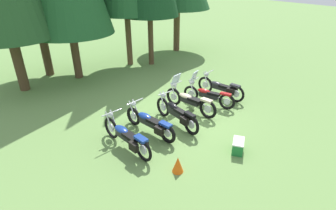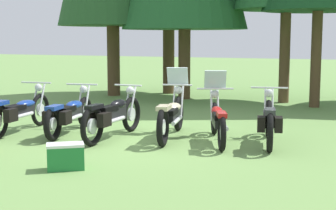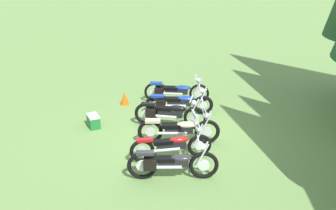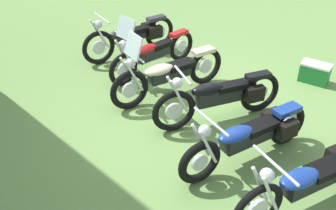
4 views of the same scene
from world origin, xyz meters
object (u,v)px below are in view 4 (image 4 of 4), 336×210
object	(u,v)px
motorcycle_2	(221,96)
motorcycle_5	(132,36)
motorcycle_4	(152,53)
motorcycle_1	(249,136)
motorcycle_0	(314,178)
motorcycle_3	(168,73)
picnic_cooler	(315,73)

from	to	relation	value
motorcycle_2	motorcycle_5	world-z (taller)	same
motorcycle_2	motorcycle_4	world-z (taller)	motorcycle_4
motorcycle_1	motorcycle_0	bearing A→B (deg)	95.41
motorcycle_3	motorcycle_4	distance (m)	0.97
motorcycle_0	motorcycle_5	bearing A→B (deg)	-87.33
motorcycle_2	motorcycle_3	size ratio (longest dim) A/B	0.99
motorcycle_1	motorcycle_3	xyz separation A→B (m)	(2.12, 0.47, 0.04)
motorcycle_0	motorcycle_4	xyz separation A→B (m)	(4.15, 0.77, -0.01)
motorcycle_3	picnic_cooler	world-z (taller)	motorcycle_3
motorcycle_2	motorcycle_5	size ratio (longest dim) A/B	1.05
motorcycle_1	picnic_cooler	size ratio (longest dim) A/B	3.59
motorcycle_0	motorcycle_2	bearing A→B (deg)	-91.47
motorcycle_1	motorcycle_2	world-z (taller)	motorcycle_2
motorcycle_4	picnic_cooler	bearing A→B (deg)	129.67
motorcycle_4	motorcycle_5	world-z (taller)	motorcycle_4
motorcycle_3	motorcycle_2	bearing A→B (deg)	105.16
motorcycle_2	motorcycle_4	bearing A→B (deg)	-75.91
motorcycle_4	motorcycle_5	bearing A→B (deg)	-103.52
motorcycle_0	motorcycle_2	distance (m)	2.14
motorcycle_1	motorcycle_4	distance (m)	3.13
motorcycle_3	picnic_cooler	bearing A→B (deg)	157.40
motorcycle_0	motorcycle_1	distance (m)	1.10
motorcycle_1	motorcycle_3	bearing A→B (deg)	-88.57
motorcycle_4	motorcycle_5	xyz separation A→B (m)	(0.96, 0.16, 0.00)
motorcycle_4	motorcycle_1	bearing A→B (deg)	75.28
motorcycle_3	motorcycle_0	bearing A→B (deg)	91.32
motorcycle_2	picnic_cooler	size ratio (longest dim) A/B	3.65
motorcycle_0	motorcycle_2	size ratio (longest dim) A/B	1.02
motorcycle_2	motorcycle_5	xyz separation A→B (m)	(2.98, 0.70, -0.02)
picnic_cooler	motorcycle_4	bearing A→B (deg)	62.80
motorcycle_0	picnic_cooler	size ratio (longest dim) A/B	3.71
motorcycle_4	motorcycle_5	size ratio (longest dim) A/B	0.94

